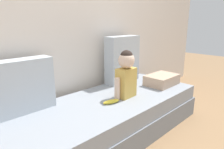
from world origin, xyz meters
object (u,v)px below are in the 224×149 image
(folded_blanket, at_px, (162,80))
(throw_pillow_right, at_px, (122,59))
(toddler, at_px, (126,73))
(couch, at_px, (102,120))
(banana, at_px, (111,102))
(throw_pillow_left, at_px, (17,87))

(folded_blanket, bearing_deg, throw_pillow_right, 120.18)
(toddler, bearing_deg, throw_pillow_right, 46.29)
(couch, xyz_separation_m, banana, (0.04, -0.09, 0.21))
(couch, height_order, toddler, toddler)
(banana, bearing_deg, throw_pillow_left, 149.19)
(folded_blanket, bearing_deg, throw_pillow_left, 164.50)
(throw_pillow_right, bearing_deg, throw_pillow_left, 180.00)
(throw_pillow_right, bearing_deg, banana, -145.86)
(couch, bearing_deg, banana, -64.90)
(throw_pillow_left, bearing_deg, folded_blanket, -15.50)
(couch, bearing_deg, folded_blanket, -6.72)
(throw_pillow_left, bearing_deg, toddler, -22.53)
(throw_pillow_left, xyz_separation_m, toddler, (0.92, -0.38, 0.02))
(throw_pillow_right, relative_size, folded_blanket, 1.45)
(throw_pillow_right, relative_size, banana, 3.40)
(toddler, bearing_deg, throw_pillow_left, 157.47)
(banana, relative_size, folded_blanket, 0.42)
(throw_pillow_right, height_order, banana, throw_pillow_right)
(throw_pillow_right, distance_m, folded_blanket, 0.54)
(couch, xyz_separation_m, toddler, (0.28, -0.06, 0.44))
(toddler, bearing_deg, banana, -173.71)
(couch, relative_size, banana, 13.81)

